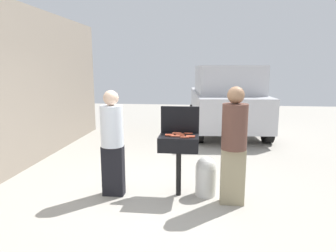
# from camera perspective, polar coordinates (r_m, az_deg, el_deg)

# --- Properties ---
(ground_plane) EXTENTS (24.00, 24.00, 0.00)m
(ground_plane) POSITION_cam_1_polar(r_m,az_deg,el_deg) (4.85, -1.63, -13.06)
(ground_plane) COLOR #9E998E
(house_wall_side) EXTENTS (0.24, 8.00, 3.17)m
(house_wall_side) POSITION_cam_1_polar(r_m,az_deg,el_deg) (6.46, -26.91, 6.29)
(house_wall_side) COLOR gray
(house_wall_side) RESTS_ON ground
(bbq_grill) EXTENTS (0.60, 0.44, 0.95)m
(bbq_grill) POSITION_cam_1_polar(r_m,az_deg,el_deg) (4.67, 2.01, -3.57)
(bbq_grill) COLOR black
(bbq_grill) RESTS_ON ground
(grill_lid_open) EXTENTS (0.60, 0.05, 0.42)m
(grill_lid_open) POSITION_cam_1_polar(r_m,az_deg,el_deg) (4.81, 2.24, 1.18)
(grill_lid_open) COLOR black
(grill_lid_open) RESTS_ON bbq_grill
(hot_dog_0) EXTENTS (0.13, 0.04, 0.03)m
(hot_dog_0) POSITION_cam_1_polar(r_m,az_deg,el_deg) (4.60, 0.32, -1.77)
(hot_dog_0) COLOR #AD4228
(hot_dog_0) RESTS_ON bbq_grill
(hot_dog_1) EXTENTS (0.13, 0.03, 0.03)m
(hot_dog_1) POSITION_cam_1_polar(r_m,az_deg,el_deg) (4.74, 1.56, -1.39)
(hot_dog_1) COLOR #C6593D
(hot_dog_1) RESTS_ON bbq_grill
(hot_dog_2) EXTENTS (0.13, 0.03, 0.03)m
(hot_dog_2) POSITION_cam_1_polar(r_m,az_deg,el_deg) (4.55, 1.34, -1.90)
(hot_dog_2) COLOR #C6593D
(hot_dog_2) RESTS_ON bbq_grill
(hot_dog_3) EXTENTS (0.13, 0.03, 0.03)m
(hot_dog_3) POSITION_cam_1_polar(r_m,az_deg,el_deg) (4.57, 4.26, -1.88)
(hot_dog_3) COLOR #B74C33
(hot_dog_3) RESTS_ON bbq_grill
(hot_dog_4) EXTENTS (0.13, 0.04, 0.03)m
(hot_dog_4) POSITION_cam_1_polar(r_m,az_deg,el_deg) (4.60, 2.33, -1.78)
(hot_dog_4) COLOR #AD4228
(hot_dog_4) RESTS_ON bbq_grill
(hot_dog_5) EXTENTS (0.13, 0.04, 0.03)m
(hot_dog_5) POSITION_cam_1_polar(r_m,az_deg,el_deg) (4.77, 1.72, -1.32)
(hot_dog_5) COLOR #AD4228
(hot_dog_5) RESTS_ON bbq_grill
(hot_dog_6) EXTENTS (0.13, 0.03, 0.03)m
(hot_dog_6) POSITION_cam_1_polar(r_m,az_deg,el_deg) (4.74, 3.81, -1.40)
(hot_dog_6) COLOR #AD4228
(hot_dog_6) RESTS_ON bbq_grill
(hot_dog_7) EXTENTS (0.13, 0.04, 0.03)m
(hot_dog_7) POSITION_cam_1_polar(r_m,az_deg,el_deg) (4.64, 0.26, -1.65)
(hot_dog_7) COLOR #AD4228
(hot_dog_7) RESTS_ON bbq_grill
(hot_dog_8) EXTENTS (0.13, 0.03, 0.03)m
(hot_dog_8) POSITION_cam_1_polar(r_m,az_deg,el_deg) (4.52, 4.20, -2.02)
(hot_dog_8) COLOR #AD4228
(hot_dog_8) RESTS_ON bbq_grill
(hot_dog_9) EXTENTS (0.13, 0.03, 0.03)m
(hot_dog_9) POSITION_cam_1_polar(r_m,az_deg,el_deg) (4.48, 3.12, -2.12)
(hot_dog_9) COLOR #B74C33
(hot_dog_9) RESTS_ON bbq_grill
(hot_dog_10) EXTENTS (0.13, 0.04, 0.03)m
(hot_dog_10) POSITION_cam_1_polar(r_m,az_deg,el_deg) (4.70, 2.15, -1.50)
(hot_dog_10) COLOR #AD4228
(hot_dog_10) RESTS_ON bbq_grill
(propane_tank) EXTENTS (0.32, 0.32, 0.62)m
(propane_tank) POSITION_cam_1_polar(r_m,az_deg,el_deg) (4.85, 7.04, -9.09)
(propane_tank) COLOR silver
(propane_tank) RESTS_ON ground
(person_left) EXTENTS (0.34, 0.34, 1.63)m
(person_left) POSITION_cam_1_polar(r_m,az_deg,el_deg) (4.74, -10.32, -2.50)
(person_left) COLOR black
(person_left) RESTS_ON ground
(person_right) EXTENTS (0.36, 0.36, 1.71)m
(person_right) POSITION_cam_1_polar(r_m,az_deg,el_deg) (4.45, 12.17, -2.89)
(person_right) COLOR gray
(person_right) RESTS_ON ground
(parked_minivan) EXTENTS (2.33, 4.54, 2.02)m
(parked_minivan) POSITION_cam_1_polar(r_m,az_deg,el_deg) (9.61, 10.64, 5.03)
(parked_minivan) COLOR #B7B7BC
(parked_minivan) RESTS_ON ground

